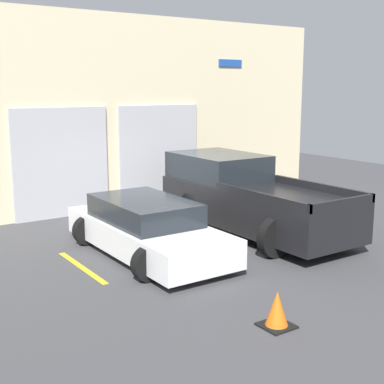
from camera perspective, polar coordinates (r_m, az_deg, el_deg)
The scene contains 8 objects.
ground_plane at distance 13.14m, azimuth -1.79°, elevation -4.20°, with size 28.00×28.00×0.00m, color #3D3D3F.
shophouse_building at distance 15.57m, azimuth -8.43°, elevation 8.20°, with size 14.46×0.68×5.47m.
pickup_truck at distance 13.07m, azimuth 5.84°, elevation -0.53°, with size 2.56×5.33×1.79m.
sedan_white at distance 11.27m, azimuth -4.89°, elevation -3.89°, with size 2.15×4.46×1.18m.
parking_stripe_far_left at distance 10.80m, azimuth -11.67°, elevation -7.86°, with size 0.12×2.20×0.01m, color gold.
parking_stripe_left at distance 12.16m, azimuth 1.33°, elevation -5.45°, with size 0.12×2.20×0.01m, color gold.
parking_stripe_centre at distance 14.02m, azimuth 11.22°, elevation -3.41°, with size 0.12×2.20×0.01m, color gold.
traffic_cone at distance 8.14m, azimuth 9.05°, elevation -12.37°, with size 0.47×0.47×0.55m.
Camera 1 is at (-6.77, -10.71, 3.49)m, focal length 50.00 mm.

